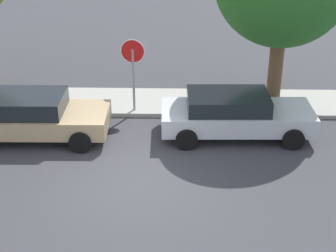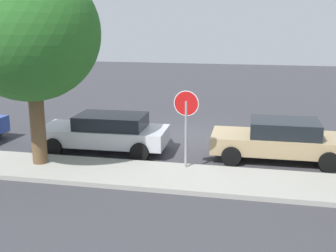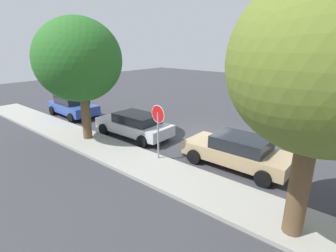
% 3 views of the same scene
% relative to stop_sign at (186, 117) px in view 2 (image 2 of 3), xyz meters
% --- Properties ---
extents(ground_plane, '(60.00, 60.00, 0.00)m').
position_rel_stop_sign_xyz_m(ground_plane, '(0.46, -4.18, -1.75)').
color(ground_plane, '#38383D').
extents(sidewalk_curb, '(32.00, 2.19, 0.14)m').
position_rel_stop_sign_xyz_m(sidewalk_curb, '(0.46, 0.77, -1.68)').
color(sidewalk_curb, '#9E9B93').
rests_on(sidewalk_curb, ground_plane).
extents(stop_sign, '(0.78, 0.09, 2.55)m').
position_rel_stop_sign_xyz_m(stop_sign, '(0.00, 0.00, 0.00)').
color(stop_sign, gray).
rests_on(stop_sign, ground_plane).
extents(parked_car_tan, '(4.45, 2.08, 1.38)m').
position_rel_stop_sign_xyz_m(parked_car_tan, '(-2.90, -1.76, -1.04)').
color(parked_car_tan, tan).
rests_on(parked_car_tan, ground_plane).
extents(parked_car_silver, '(4.57, 2.08, 1.36)m').
position_rel_stop_sign_xyz_m(parked_car_silver, '(3.15, -1.48, -1.04)').
color(parked_car_silver, silver).
rests_on(parked_car_silver, ground_plane).
extents(street_tree_near_corner, '(4.25, 4.25, 6.28)m').
position_rel_stop_sign_xyz_m(street_tree_near_corner, '(4.64, 0.66, 2.46)').
color(street_tree_near_corner, brown).
rests_on(street_tree_near_corner, ground_plane).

